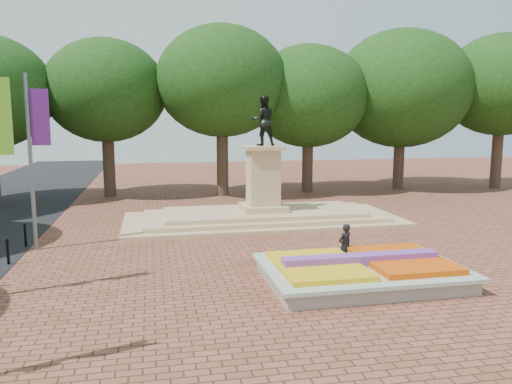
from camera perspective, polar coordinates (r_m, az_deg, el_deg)
The scene contains 5 objects.
ground at distance 18.21m, azimuth 6.37°, elevation -8.39°, with size 90.00×90.00×0.00m, color brown.
flower_bed at distance 16.67m, azimuth 11.96°, elevation -8.75°, with size 6.30×4.30×0.91m.
monument at distance 25.53m, azimuth 0.80°, elevation -1.47°, with size 14.00×6.00×6.40m.
tree_row_back at distance 35.46m, azimuth 0.97°, elevation 10.65°, with size 44.80×8.80×10.43m.
pedestrian at distance 18.07m, azimuth 10.13°, elevation -6.04°, with size 0.57×0.37×1.56m, color black.
Camera 1 is at (-5.52, -16.55, 5.21)m, focal length 35.00 mm.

